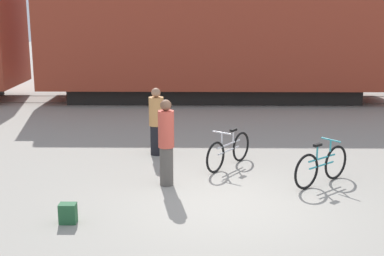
% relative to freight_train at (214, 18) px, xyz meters
% --- Properties ---
extents(ground_plane, '(80.00, 80.00, 0.00)m').
position_rel_freight_train_xyz_m(ground_plane, '(0.00, -10.60, -3.01)').
color(ground_plane, gray).
extents(freight_train, '(39.50, 3.09, 5.72)m').
position_rel_freight_train_xyz_m(freight_train, '(0.00, 0.00, 0.00)').
color(freight_train, black).
rests_on(freight_train, ground_plane).
extents(rail_near, '(51.50, 0.07, 0.01)m').
position_rel_freight_train_xyz_m(rail_near, '(0.00, -0.72, -3.00)').
color(rail_near, '#4C4238').
rests_on(rail_near, ground_plane).
extents(rail_far, '(51.50, 0.07, 0.01)m').
position_rel_freight_train_xyz_m(rail_far, '(0.00, 0.72, -3.00)').
color(rail_far, '#4C4238').
rests_on(rail_far, ground_plane).
extents(bicycle_teal, '(1.30, 1.12, 0.89)m').
position_rel_freight_train_xyz_m(bicycle_teal, '(1.92, -9.48, -2.63)').
color(bicycle_teal, black).
rests_on(bicycle_teal, ground_plane).
extents(bicycle_silver, '(1.04, 1.46, 0.85)m').
position_rel_freight_train_xyz_m(bicycle_silver, '(0.12, -8.35, -2.64)').
color(bicycle_silver, black).
rests_on(bicycle_silver, ground_plane).
extents(person_in_tan, '(0.35, 0.35, 1.62)m').
position_rel_freight_train_xyz_m(person_in_tan, '(-1.55, -7.39, -2.20)').
color(person_in_tan, black).
rests_on(person_in_tan, ground_plane).
extents(person_in_red, '(0.32, 0.32, 1.74)m').
position_rel_freight_train_xyz_m(person_in_red, '(-1.18, -9.59, -2.13)').
color(person_in_red, '#514C47').
rests_on(person_in_red, ground_plane).
extents(backpack, '(0.28, 0.20, 0.34)m').
position_rel_freight_train_xyz_m(backpack, '(-2.71, -11.50, -2.84)').
color(backpack, '#235633').
rests_on(backpack, ground_plane).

